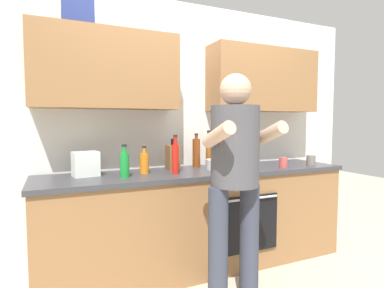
{
  "coord_description": "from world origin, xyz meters",
  "views": [
    {
      "loc": [
        -1.23,
        -2.53,
        1.34
      ],
      "look_at": [
        -0.14,
        -0.1,
        1.15
      ],
      "focal_mm": 29.11,
      "sensor_mm": 36.0,
      "label": 1
    }
  ],
  "objects": [
    {
      "name": "ground_plane",
      "position": [
        0.0,
        0.0,
        0.0
      ],
      "size": [
        12.0,
        12.0,
        0.0
      ],
      "primitive_type": "plane",
      "color": "#B2A893"
    },
    {
      "name": "back_wall_unit",
      "position": [
        -0.0,
        0.27,
        1.5
      ],
      "size": [
        4.0,
        0.38,
        2.5
      ],
      "color": "silver",
      "rests_on": "ground"
    },
    {
      "name": "counter",
      "position": [
        0.0,
        -0.0,
        0.45
      ],
      "size": [
        2.84,
        0.67,
        0.9
      ],
      "color": "olive",
      "rests_on": "ground"
    },
    {
      "name": "person_standing",
      "position": [
        -0.07,
        -0.68,
        0.99
      ],
      "size": [
        0.49,
        0.45,
        1.67
      ],
      "color": "#383D4C",
      "rests_on": "ground"
    },
    {
      "name": "bottle_hotsauce",
      "position": [
        -0.29,
        -0.09,
        1.04
      ],
      "size": [
        0.06,
        0.06,
        0.33
      ],
      "color": "red",
      "rests_on": "counter"
    },
    {
      "name": "bottle_soda",
      "position": [
        -0.72,
        -0.09,
        1.01
      ],
      "size": [
        0.07,
        0.07,
        0.26
      ],
      "color": "#198C33",
      "rests_on": "counter"
    },
    {
      "name": "bottle_syrup",
      "position": [
        0.18,
        0.2,
        1.05
      ],
      "size": [
        0.06,
        0.06,
        0.36
      ],
      "color": "#8C4C14",
      "rests_on": "counter"
    },
    {
      "name": "bottle_juice",
      "position": [
        -0.52,
        0.03,
        0.99
      ],
      "size": [
        0.08,
        0.08,
        0.24
      ],
      "color": "orange",
      "rests_on": "counter"
    },
    {
      "name": "bottle_vinegar",
      "position": [
        0.04,
        0.2,
        1.04
      ],
      "size": [
        0.07,
        0.07,
        0.33
      ],
      "color": "brown",
      "rests_on": "counter"
    },
    {
      "name": "cup_stoneware",
      "position": [
        1.17,
        -0.15,
        0.95
      ],
      "size": [
        0.09,
        0.09,
        0.1
      ],
      "primitive_type": "cylinder",
      "color": "slate",
      "rests_on": "counter"
    },
    {
      "name": "cup_ceramic",
      "position": [
        0.8,
        -0.17,
        0.95
      ],
      "size": [
        0.08,
        0.08,
        0.1
      ],
      "primitive_type": "cylinder",
      "color": "#BF4C47",
      "rests_on": "counter"
    },
    {
      "name": "mixing_bowl",
      "position": [
        0.18,
        -0.02,
        0.95
      ],
      "size": [
        0.26,
        0.26,
        0.09
      ],
      "primitive_type": "cylinder",
      "color": "silver",
      "rests_on": "counter"
    },
    {
      "name": "knife_block",
      "position": [
        -0.23,
        0.13,
        1.01
      ],
      "size": [
        0.1,
        0.14,
        0.29
      ],
      "color": "brown",
      "rests_on": "counter"
    },
    {
      "name": "grocery_bag_produce",
      "position": [
        -0.99,
        0.1,
        1.0
      ],
      "size": [
        0.22,
        0.18,
        0.2
      ],
      "primitive_type": "cube",
      "rotation": [
        0.0,
        0.0,
        0.16
      ],
      "color": "silver",
      "rests_on": "counter"
    }
  ]
}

